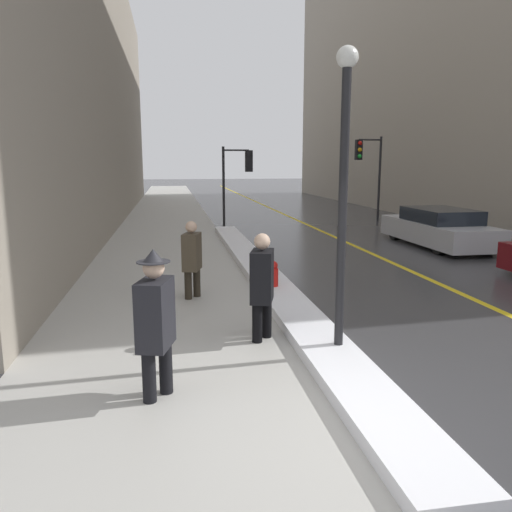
{
  "coord_description": "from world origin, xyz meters",
  "views": [
    {
      "loc": [
        -1.84,
        -4.43,
        2.65
      ],
      "look_at": [
        -0.4,
        4.0,
        1.05
      ],
      "focal_mm": 35.0,
      "sensor_mm": 36.0,
      "label": 1
    }
  ],
  "objects_px": {
    "traffic_light_far": "(367,160)",
    "fire_hydrant": "(273,278)",
    "pedestrian_trailing": "(192,256)",
    "pedestrian_nearside": "(156,319)",
    "lamp_post": "(344,174)",
    "parked_car_silver": "(438,228)",
    "pedestrian_with_shoulder_bag": "(262,282)",
    "traffic_light_near": "(240,169)"
  },
  "relations": [
    {
      "from": "pedestrian_with_shoulder_bag",
      "to": "fire_hydrant",
      "type": "bearing_deg",
      "value": -179.26
    },
    {
      "from": "traffic_light_far",
      "to": "pedestrian_nearside",
      "type": "height_order",
      "value": "traffic_light_far"
    },
    {
      "from": "pedestrian_with_shoulder_bag",
      "to": "lamp_post",
      "type": "bearing_deg",
      "value": 64.14
    },
    {
      "from": "parked_car_silver",
      "to": "fire_hydrant",
      "type": "relative_size",
      "value": 6.78
    },
    {
      "from": "pedestrian_nearside",
      "to": "parked_car_silver",
      "type": "height_order",
      "value": "pedestrian_nearside"
    },
    {
      "from": "lamp_post",
      "to": "pedestrian_nearside",
      "type": "bearing_deg",
      "value": -160.85
    },
    {
      "from": "traffic_light_near",
      "to": "lamp_post",
      "type": "bearing_deg",
      "value": -96.45
    },
    {
      "from": "lamp_post",
      "to": "pedestrian_trailing",
      "type": "distance_m",
      "value": 4.2
    },
    {
      "from": "pedestrian_with_shoulder_bag",
      "to": "parked_car_silver",
      "type": "bearing_deg",
      "value": 152.78
    },
    {
      "from": "lamp_post",
      "to": "parked_car_silver",
      "type": "relative_size",
      "value": 0.86
    },
    {
      "from": "pedestrian_nearside",
      "to": "fire_hydrant",
      "type": "bearing_deg",
      "value": 168.46
    },
    {
      "from": "pedestrian_trailing",
      "to": "fire_hydrant",
      "type": "xyz_separation_m",
      "value": [
        1.63,
        -0.0,
        -0.51
      ]
    },
    {
      "from": "traffic_light_near",
      "to": "pedestrian_trailing",
      "type": "height_order",
      "value": "traffic_light_near"
    },
    {
      "from": "traffic_light_far",
      "to": "pedestrian_with_shoulder_bag",
      "type": "height_order",
      "value": "traffic_light_far"
    },
    {
      "from": "pedestrian_nearside",
      "to": "pedestrian_trailing",
      "type": "distance_m",
      "value": 4.28
    },
    {
      "from": "traffic_light_near",
      "to": "traffic_light_far",
      "type": "distance_m",
      "value": 5.99
    },
    {
      "from": "pedestrian_with_shoulder_bag",
      "to": "pedestrian_trailing",
      "type": "distance_m",
      "value": 2.73
    },
    {
      "from": "traffic_light_far",
      "to": "parked_car_silver",
      "type": "distance_m",
      "value": 7.55
    },
    {
      "from": "fire_hydrant",
      "to": "pedestrian_trailing",
      "type": "bearing_deg",
      "value": 179.92
    },
    {
      "from": "traffic_light_far",
      "to": "fire_hydrant",
      "type": "xyz_separation_m",
      "value": [
        -6.87,
        -12.26,
        -2.43
      ]
    },
    {
      "from": "traffic_light_far",
      "to": "pedestrian_nearside",
      "type": "xyz_separation_m",
      "value": [
        -9.09,
        -16.5,
        -1.82
      ]
    },
    {
      "from": "traffic_light_far",
      "to": "parked_car_silver",
      "type": "relative_size",
      "value": 0.81
    },
    {
      "from": "pedestrian_trailing",
      "to": "traffic_light_far",
      "type": "bearing_deg",
      "value": 161.29
    },
    {
      "from": "traffic_light_near",
      "to": "pedestrian_nearside",
      "type": "xyz_separation_m",
      "value": [
        -3.14,
        -15.84,
        -1.44
      ]
    },
    {
      "from": "lamp_post",
      "to": "pedestrian_trailing",
      "type": "relative_size",
      "value": 2.65
    },
    {
      "from": "traffic_light_far",
      "to": "fire_hydrant",
      "type": "bearing_deg",
      "value": 55.54
    },
    {
      "from": "pedestrian_trailing",
      "to": "parked_car_silver",
      "type": "relative_size",
      "value": 0.33
    },
    {
      "from": "traffic_light_near",
      "to": "pedestrian_nearside",
      "type": "bearing_deg",
      "value": -104.97
    },
    {
      "from": "pedestrian_trailing",
      "to": "parked_car_silver",
      "type": "xyz_separation_m",
      "value": [
        8.09,
        5.04,
        -0.28
      ]
    },
    {
      "from": "lamp_post",
      "to": "traffic_light_near",
      "type": "xyz_separation_m",
      "value": [
        0.71,
        15.0,
        -0.11
      ]
    },
    {
      "from": "traffic_light_near",
      "to": "parked_car_silver",
      "type": "xyz_separation_m",
      "value": [
        5.53,
        -6.56,
        -1.81
      ]
    },
    {
      "from": "parked_car_silver",
      "to": "pedestrian_trailing",
      "type": "bearing_deg",
      "value": 121.61
    },
    {
      "from": "lamp_post",
      "to": "pedestrian_with_shoulder_bag",
      "type": "relative_size",
      "value": 2.5
    },
    {
      "from": "pedestrian_nearside",
      "to": "pedestrian_trailing",
      "type": "bearing_deg",
      "value": -171.79
    },
    {
      "from": "pedestrian_nearside",
      "to": "lamp_post",
      "type": "bearing_deg",
      "value": 125.2
    },
    {
      "from": "pedestrian_with_shoulder_bag",
      "to": "traffic_light_far",
      "type": "bearing_deg",
      "value": 168.98
    },
    {
      "from": "traffic_light_far",
      "to": "pedestrian_trailing",
      "type": "relative_size",
      "value": 2.48
    },
    {
      "from": "pedestrian_nearside",
      "to": "pedestrian_with_shoulder_bag",
      "type": "bearing_deg",
      "value": 153.93
    },
    {
      "from": "lamp_post",
      "to": "pedestrian_nearside",
      "type": "relative_size",
      "value": 2.36
    },
    {
      "from": "pedestrian_nearside",
      "to": "traffic_light_far",
      "type": "bearing_deg",
      "value": 167.2
    },
    {
      "from": "lamp_post",
      "to": "fire_hydrant",
      "type": "xyz_separation_m",
      "value": [
        -0.22,
        3.39,
        -2.16
      ]
    },
    {
      "from": "pedestrian_with_shoulder_bag",
      "to": "pedestrian_trailing",
      "type": "height_order",
      "value": "pedestrian_with_shoulder_bag"
    }
  ]
}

